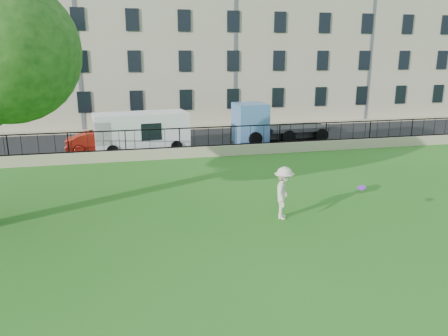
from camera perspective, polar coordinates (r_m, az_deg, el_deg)
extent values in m
plane|color=#256B19|center=(13.89, 0.98, -9.96)|extent=(120.00, 120.00, 0.00)
cube|color=tan|center=(25.04, -5.77, 2.00)|extent=(50.00, 0.40, 0.60)
cube|color=black|center=(24.97, -5.79, 2.74)|extent=(50.00, 0.05, 0.06)
cube|color=black|center=(24.77, -5.85, 5.16)|extent=(50.00, 0.05, 0.06)
cube|color=black|center=(29.67, -6.97, 3.40)|extent=(60.00, 9.00, 0.01)
cube|color=tan|center=(34.75, -7.94, 5.14)|extent=(60.00, 1.40, 0.12)
cube|color=#B8B192|center=(39.95, -9.11, 15.62)|extent=(56.00, 10.00, 13.00)
sphere|color=#1A4412|center=(15.10, -26.51, 13.47)|extent=(4.37, 4.37, 4.37)
imported|color=beige|center=(15.80, 7.81, -3.25)|extent=(1.19, 1.43, 1.92)
cylinder|color=purple|center=(15.10, 17.55, -2.47)|extent=(0.31, 0.31, 0.12)
imported|color=#AA2014|center=(27.27, -15.93, 3.28)|extent=(3.87, 1.41, 1.27)
cube|color=white|center=(27.05, -10.71, 4.65)|extent=(5.76, 2.80, 2.33)
cube|color=#507EBB|center=(29.85, 7.29, 6.00)|extent=(6.33, 2.50, 2.61)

